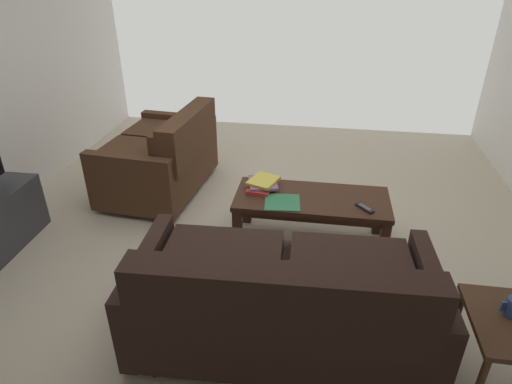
{
  "coord_description": "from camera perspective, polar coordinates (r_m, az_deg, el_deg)",
  "views": [
    {
      "loc": [
        -0.42,
        2.73,
        2.09
      ],
      "look_at": [
        -0.02,
        0.21,
        0.69
      ],
      "focal_mm": 30.73,
      "sensor_mm": 36.0,
      "label": 1
    }
  ],
  "objects": [
    {
      "name": "coffee_table",
      "position": [
        3.48,
        7.23,
        -1.6
      ],
      "size": [
        1.2,
        0.52,
        0.42
      ],
      "color": "#3D2316",
      "rests_on": "ground"
    },
    {
      "name": "loveseat_near",
      "position": [
        4.33,
        -12.06,
        4.48
      ],
      "size": [
        0.93,
        1.28,
        0.83
      ],
      "color": "black",
      "rests_on": "ground"
    },
    {
      "name": "book_stack",
      "position": [
        3.54,
        0.84,
        1.12
      ],
      "size": [
        0.28,
        0.32,
        0.07
      ],
      "color": "#C63833",
      "rests_on": "coffee_table"
    },
    {
      "name": "sofa_main",
      "position": [
        2.59,
        3.51,
        -13.92
      ],
      "size": [
        1.78,
        0.97,
        0.8
      ],
      "color": "black",
      "rests_on": "ground"
    },
    {
      "name": "ground_plane",
      "position": [
        3.47,
        0.22,
        -8.45
      ],
      "size": [
        4.82,
        5.97,
        0.01
      ],
      "primitive_type": "cube",
      "color": "beige"
    },
    {
      "name": "loose_magazine",
      "position": [
        3.34,
        3.45,
        -1.35
      ],
      "size": [
        0.29,
        0.28,
        0.01
      ],
      "primitive_type": "cube",
      "rotation": [
        0.0,
        0.0,
        1.67
      ],
      "color": "#337F51",
      "rests_on": "coffee_table"
    },
    {
      "name": "tv_remote",
      "position": [
        3.35,
        13.97,
        -2.03
      ],
      "size": [
        0.14,
        0.15,
        0.02
      ],
      "color": "black",
      "rests_on": "coffee_table"
    }
  ]
}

